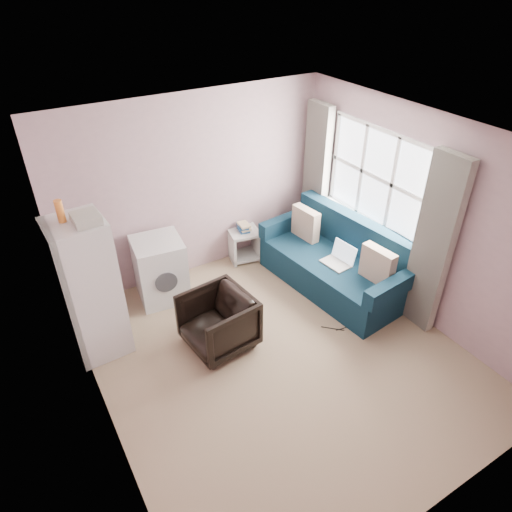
{
  "coord_description": "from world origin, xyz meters",
  "views": [
    {
      "loc": [
        -2.15,
        -3.06,
        3.83
      ],
      "look_at": [
        0.05,
        0.6,
        1.0
      ],
      "focal_mm": 32.0,
      "sensor_mm": 36.0,
      "label": 1
    }
  ],
  "objects_px": {
    "fridge": "(89,289)",
    "washing_machine": "(160,268)",
    "side_table": "(244,242)",
    "armchair": "(218,320)",
    "sofa": "(337,263)"
  },
  "relations": [
    {
      "from": "armchair",
      "to": "sofa",
      "type": "bearing_deg",
      "value": 90.51
    },
    {
      "from": "washing_machine",
      "to": "side_table",
      "type": "bearing_deg",
      "value": 17.24
    },
    {
      "from": "fridge",
      "to": "washing_machine",
      "type": "xyz_separation_m",
      "value": [
        0.95,
        0.53,
        -0.4
      ]
    },
    {
      "from": "fridge",
      "to": "washing_machine",
      "type": "height_order",
      "value": "fridge"
    },
    {
      "from": "washing_machine",
      "to": "fridge",
      "type": "bearing_deg",
      "value": -144.07
    },
    {
      "from": "fridge",
      "to": "side_table",
      "type": "xyz_separation_m",
      "value": [
        2.34,
        0.78,
        -0.57
      ]
    },
    {
      "from": "fridge",
      "to": "sofa",
      "type": "height_order",
      "value": "fridge"
    },
    {
      "from": "side_table",
      "to": "fridge",
      "type": "bearing_deg",
      "value": -161.53
    },
    {
      "from": "washing_machine",
      "to": "sofa",
      "type": "relative_size",
      "value": 0.39
    },
    {
      "from": "fridge",
      "to": "washing_machine",
      "type": "bearing_deg",
      "value": 26.56
    },
    {
      "from": "washing_machine",
      "to": "side_table",
      "type": "height_order",
      "value": "washing_machine"
    },
    {
      "from": "armchair",
      "to": "washing_machine",
      "type": "xyz_separation_m",
      "value": [
        -0.23,
        1.19,
        0.08
      ]
    },
    {
      "from": "fridge",
      "to": "side_table",
      "type": "height_order",
      "value": "fridge"
    },
    {
      "from": "side_table",
      "to": "armchair",
      "type": "bearing_deg",
      "value": -128.74
    },
    {
      "from": "fridge",
      "to": "washing_machine",
      "type": "relative_size",
      "value": 2.21
    }
  ]
}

